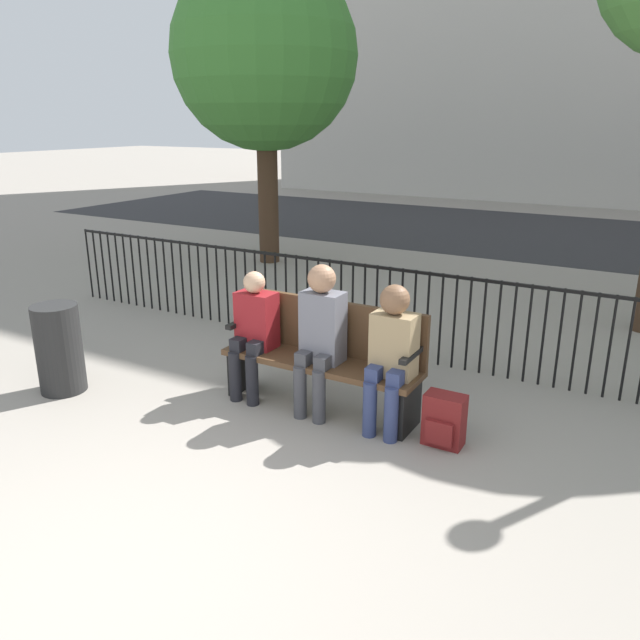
% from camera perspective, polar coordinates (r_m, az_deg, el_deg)
% --- Properties ---
extents(ground_plane, '(80.00, 80.00, 0.00)m').
position_cam_1_polar(ground_plane, '(3.88, -18.87, -21.02)').
color(ground_plane, gray).
extents(park_bench, '(1.74, 0.45, 0.92)m').
position_cam_1_polar(park_bench, '(5.28, 0.43, -2.92)').
color(park_bench, '#4C331E').
rests_on(park_bench, ground).
extents(seated_person_0, '(0.34, 0.39, 1.14)m').
position_cam_1_polar(seated_person_0, '(5.46, -6.10, -0.78)').
color(seated_person_0, black).
rests_on(seated_person_0, ground).
extents(seated_person_1, '(0.34, 0.39, 1.27)m').
position_cam_1_polar(seated_person_1, '(5.09, 0.02, -1.05)').
color(seated_person_1, '#3D3D42').
rests_on(seated_person_1, ground).
extents(seated_person_2, '(0.34, 0.39, 1.19)m').
position_cam_1_polar(seated_person_2, '(4.84, 6.55, -2.74)').
color(seated_person_2, navy).
rests_on(seated_person_2, ground).
extents(backpack, '(0.30, 0.22, 0.41)m').
position_cam_1_polar(backpack, '(4.86, 11.26, -9.01)').
color(backpack, maroon).
rests_on(backpack, ground).
extents(fence_railing, '(9.01, 0.03, 0.95)m').
position_cam_1_polar(fence_railing, '(6.44, 6.36, 1.47)').
color(fence_railing, black).
rests_on(fence_railing, ground).
extents(tree_2, '(2.96, 2.96, 4.80)m').
position_cam_1_polar(tree_2, '(10.71, -5.09, 22.88)').
color(tree_2, '#422D1E').
rests_on(tree_2, ground).
extents(street_surface, '(24.00, 6.00, 0.01)m').
position_cam_1_polar(street_surface, '(14.28, 19.85, 7.37)').
color(street_surface, '#2B2B2D').
rests_on(street_surface, ground).
extents(trash_bin, '(0.41, 0.41, 0.81)m').
position_cam_1_polar(trash_bin, '(6.07, -22.75, -2.43)').
color(trash_bin, black).
rests_on(trash_bin, ground).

